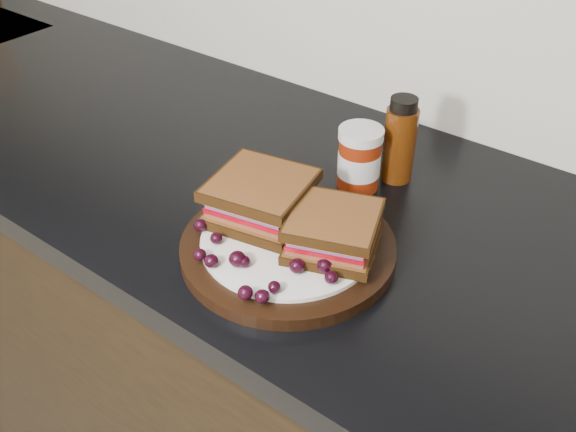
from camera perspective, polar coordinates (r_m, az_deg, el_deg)
name	(u,v)px	position (r m, az deg, el deg)	size (l,w,h in m)	color
base_cabinets	(266,376)	(1.31, -2.01, -13.99)	(3.96, 0.58, 0.86)	black
countertop	(260,187)	(1.00, -2.55, 2.63)	(3.98, 0.60, 0.04)	black
plate	(288,247)	(0.83, 0.00, -2.82)	(0.28, 0.28, 0.02)	black
sandwich_left	(261,198)	(0.85, -2.43, 1.60)	(0.12, 0.12, 0.06)	brown
sandwich_right	(333,231)	(0.80, 4.04, -1.35)	(0.11, 0.11, 0.05)	brown
grape_0	(200,225)	(0.84, -7.79, -0.79)	(0.02, 0.02, 0.02)	black
grape_1	(216,238)	(0.82, -6.40, -1.98)	(0.02, 0.02, 0.01)	black
grape_2	(200,255)	(0.80, -7.83, -3.43)	(0.02, 0.02, 0.02)	black
grape_3	(211,261)	(0.78, -6.83, -3.99)	(0.02, 0.02, 0.02)	black
grape_4	(237,259)	(0.78, -4.52, -3.82)	(0.02, 0.02, 0.02)	black
grape_5	(244,261)	(0.78, -3.96, -4.05)	(0.02, 0.02, 0.01)	black
grape_6	(245,293)	(0.74, -3.81, -6.81)	(0.02, 0.02, 0.02)	black
grape_7	(262,296)	(0.73, -2.31, -7.15)	(0.02, 0.02, 0.02)	black
grape_8	(274,287)	(0.75, -1.24, -6.32)	(0.02, 0.02, 0.01)	black
grape_9	(297,266)	(0.77, 0.81, -4.45)	(0.02, 0.02, 0.02)	black
grape_10	(331,277)	(0.76, 3.88, -5.46)	(0.02, 0.02, 0.02)	black
grape_11	(325,265)	(0.77, 3.29, -4.41)	(0.02, 0.02, 0.02)	black
grape_12	(346,267)	(0.77, 5.14, -4.54)	(0.02, 0.02, 0.02)	black
grape_13	(355,256)	(0.79, 5.97, -3.58)	(0.02, 0.02, 0.01)	black
grape_14	(356,244)	(0.81, 6.07, -2.46)	(0.01, 0.01, 0.01)	black
grape_15	(330,238)	(0.81, 3.72, -1.94)	(0.02, 0.02, 0.02)	black
grape_16	(287,200)	(0.88, -0.09, 1.42)	(0.02, 0.02, 0.02)	black
grape_17	(268,205)	(0.87, -1.76, 0.96)	(0.02, 0.02, 0.02)	black
grape_18	(240,202)	(0.88, -4.26, 1.25)	(0.02, 0.02, 0.02)	black
grape_19	(243,206)	(0.87, -3.98, 0.94)	(0.02, 0.02, 0.02)	black
grape_20	(249,225)	(0.84, -3.48, -0.83)	(0.02, 0.02, 0.02)	black
grape_21	(274,216)	(0.85, -1.28, 0.04)	(0.02, 0.02, 0.01)	black
grape_22	(261,216)	(0.85, -2.40, 0.01)	(0.02, 0.02, 0.02)	black
grape_23	(246,203)	(0.87, -3.80, 1.19)	(0.02, 0.02, 0.02)	black
condiment_jar	(359,159)	(0.95, 6.36, 5.09)	(0.07, 0.07, 0.10)	maroon
oil_bottle	(400,139)	(0.97, 9.91, 6.72)	(0.05, 0.05, 0.13)	#471F07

